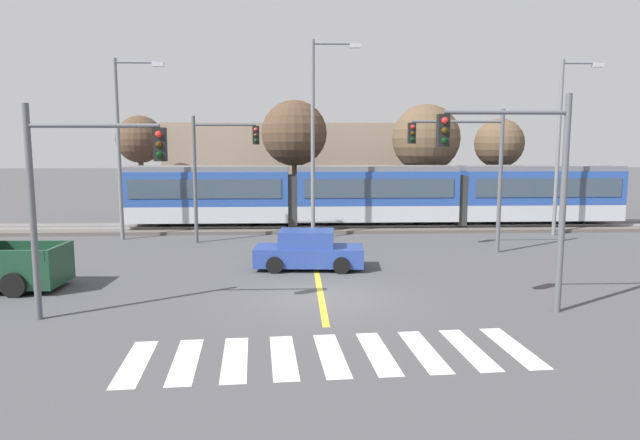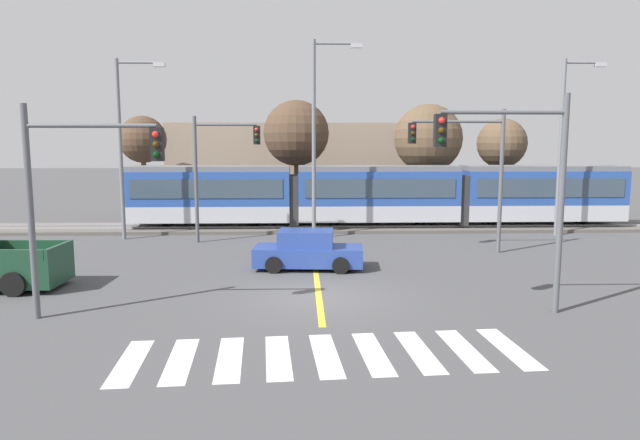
# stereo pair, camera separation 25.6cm
# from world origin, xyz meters

# --- Properties ---
(ground_plane) EXTENTS (200.00, 200.00, 0.00)m
(ground_plane) POSITION_xyz_m (0.00, 0.00, 0.00)
(ground_plane) COLOR #474749
(track_bed) EXTENTS (120.00, 4.00, 0.18)m
(track_bed) POSITION_xyz_m (0.00, 14.76, 0.09)
(track_bed) COLOR #56514C
(track_bed) RESTS_ON ground
(rail_near) EXTENTS (120.00, 0.08, 0.10)m
(rail_near) POSITION_xyz_m (0.00, 14.04, 0.23)
(rail_near) COLOR #939399
(rail_near) RESTS_ON track_bed
(rail_far) EXTENTS (120.00, 0.08, 0.10)m
(rail_far) POSITION_xyz_m (0.00, 15.48, 0.23)
(rail_far) COLOR #939399
(rail_far) RESTS_ON track_bed
(light_rail_tram) EXTENTS (28.00, 2.64, 3.43)m
(light_rail_tram) POSITION_xyz_m (3.82, 14.75, 2.05)
(light_rail_tram) COLOR #B7BAC1
(light_rail_tram) RESTS_ON track_bed
(crosswalk_stripe_0) EXTENTS (0.75, 2.83, 0.01)m
(crosswalk_stripe_0) POSITION_xyz_m (-4.39, -5.27, 0.00)
(crosswalk_stripe_0) COLOR silver
(crosswalk_stripe_0) RESTS_ON ground
(crosswalk_stripe_1) EXTENTS (0.75, 2.83, 0.01)m
(crosswalk_stripe_1) POSITION_xyz_m (-3.29, -5.19, 0.00)
(crosswalk_stripe_1) COLOR silver
(crosswalk_stripe_1) RESTS_ON ground
(crosswalk_stripe_2) EXTENTS (0.75, 2.83, 0.01)m
(crosswalk_stripe_2) POSITION_xyz_m (-2.19, -5.12, 0.00)
(crosswalk_stripe_2) COLOR silver
(crosswalk_stripe_2) RESTS_ON ground
(crosswalk_stripe_3) EXTENTS (0.75, 2.83, 0.01)m
(crosswalk_stripe_3) POSITION_xyz_m (-1.10, -5.04, 0.00)
(crosswalk_stripe_3) COLOR silver
(crosswalk_stripe_3) RESTS_ON ground
(crosswalk_stripe_4) EXTENTS (0.75, 2.83, 0.01)m
(crosswalk_stripe_4) POSITION_xyz_m (0.00, -4.97, 0.00)
(crosswalk_stripe_4) COLOR silver
(crosswalk_stripe_4) RESTS_ON ground
(crosswalk_stripe_5) EXTENTS (0.75, 2.83, 0.01)m
(crosswalk_stripe_5) POSITION_xyz_m (1.10, -4.89, 0.00)
(crosswalk_stripe_5) COLOR silver
(crosswalk_stripe_5) RESTS_ON ground
(crosswalk_stripe_6) EXTENTS (0.75, 2.83, 0.01)m
(crosswalk_stripe_6) POSITION_xyz_m (2.19, -4.82, 0.00)
(crosswalk_stripe_6) COLOR silver
(crosswalk_stripe_6) RESTS_ON ground
(crosswalk_stripe_7) EXTENTS (0.75, 2.83, 0.01)m
(crosswalk_stripe_7) POSITION_xyz_m (3.29, -4.74, 0.00)
(crosswalk_stripe_7) COLOR silver
(crosswalk_stripe_7) RESTS_ON ground
(crosswalk_stripe_8) EXTENTS (0.75, 2.83, 0.01)m
(crosswalk_stripe_8) POSITION_xyz_m (4.39, -4.67, 0.00)
(crosswalk_stripe_8) COLOR silver
(crosswalk_stripe_8) RESTS_ON ground
(lane_centre_line) EXTENTS (0.20, 15.72, 0.01)m
(lane_centre_line) POSITION_xyz_m (0.00, 4.89, 0.00)
(lane_centre_line) COLOR gold
(lane_centre_line) RESTS_ON ground
(sedan_crossing) EXTENTS (4.32, 2.15, 1.52)m
(sedan_crossing) POSITION_xyz_m (-0.29, 4.27, 0.70)
(sedan_crossing) COLOR #284293
(sedan_crossing) RESTS_ON ground
(traffic_light_far_left) EXTENTS (3.25, 0.38, 6.18)m
(traffic_light_far_left) POSITION_xyz_m (-4.63, 10.48, 4.05)
(traffic_light_far_left) COLOR #515459
(traffic_light_far_left) RESTS_ON ground
(traffic_light_mid_right) EXTENTS (4.25, 0.38, 6.35)m
(traffic_light_mid_right) POSITION_xyz_m (6.89, 7.30, 4.17)
(traffic_light_mid_right) COLOR #515459
(traffic_light_mid_right) RESTS_ON ground
(traffic_light_near_right) EXTENTS (3.75, 0.38, 6.23)m
(traffic_light_near_right) POSITION_xyz_m (5.55, -1.84, 4.07)
(traffic_light_near_right) COLOR #515459
(traffic_light_near_right) RESTS_ON ground
(traffic_light_near_left) EXTENTS (3.75, 0.38, 5.92)m
(traffic_light_near_left) POSITION_xyz_m (-6.67, -1.89, 3.85)
(traffic_light_near_left) COLOR #515459
(traffic_light_near_left) RESTS_ON ground
(street_lamp_west) EXTENTS (2.48, 0.28, 9.02)m
(street_lamp_west) POSITION_xyz_m (-9.39, 11.58, 5.13)
(street_lamp_west) COLOR slate
(street_lamp_west) RESTS_ON ground
(street_lamp_centre) EXTENTS (2.49, 0.28, 9.96)m
(street_lamp_centre) POSITION_xyz_m (0.33, 11.40, 5.62)
(street_lamp_centre) COLOR slate
(street_lamp_centre) RESTS_ON ground
(street_lamp_east) EXTENTS (2.23, 0.28, 9.18)m
(street_lamp_east) POSITION_xyz_m (13.22, 11.96, 5.18)
(street_lamp_east) COLOR slate
(street_lamp_east) RESTS_ON ground
(bare_tree_far_west) EXTENTS (3.05, 3.05, 6.67)m
(bare_tree_far_west) POSITION_xyz_m (-10.81, 20.14, 5.09)
(bare_tree_far_west) COLOR brown
(bare_tree_far_west) RESTS_ON ground
(bare_tree_west) EXTENTS (4.13, 4.13, 7.58)m
(bare_tree_west) POSITION_xyz_m (-0.82, 18.75, 5.50)
(bare_tree_west) COLOR brown
(bare_tree_west) RESTS_ON ground
(bare_tree_east) EXTENTS (4.29, 4.29, 7.34)m
(bare_tree_east) POSITION_xyz_m (7.50, 18.44, 5.18)
(bare_tree_east) COLOR brown
(bare_tree_east) RESTS_ON ground
(bare_tree_far_east) EXTENTS (3.15, 3.15, 6.46)m
(bare_tree_far_east) POSITION_xyz_m (12.31, 18.68, 4.85)
(bare_tree_far_east) COLOR brown
(bare_tree_far_east) RESTS_ON ground
(building_backdrop_far) EXTENTS (20.21, 6.00, 6.32)m
(building_backdrop_far) POSITION_xyz_m (-0.01, 25.78, 3.16)
(building_backdrop_far) COLOR gray
(building_backdrop_far) RESTS_ON ground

